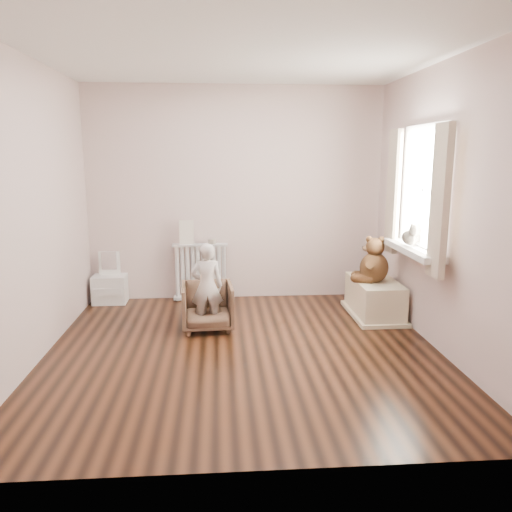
{
  "coord_description": "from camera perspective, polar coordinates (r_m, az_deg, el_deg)",
  "views": [
    {
      "loc": [
        -0.21,
        -4.35,
        1.78
      ],
      "look_at": [
        0.15,
        0.45,
        0.8
      ],
      "focal_mm": 35.0,
      "sensor_mm": 36.0,
      "label": 1
    }
  ],
  "objects": [
    {
      "name": "toy_bench",
      "position": [
        5.77,
        13.38,
        -4.7
      ],
      "size": [
        0.46,
        0.86,
        0.41
      ],
      "primitive_type": "cube",
      "color": "beige",
      "rests_on": "floor"
    },
    {
      "name": "armchair",
      "position": [
        5.2,
        -5.57,
        -5.74
      ],
      "size": [
        0.55,
        0.56,
        0.48
      ],
      "primitive_type": "imported",
      "rotation": [
        0.0,
        0.0,
        0.06
      ],
      "color": "brown",
      "rests_on": "floor"
    },
    {
      "name": "front_wall",
      "position": [
        2.6,
        0.37,
        0.92
      ],
      "size": [
        3.6,
        0.02,
        2.6
      ],
      "primitive_type": "cube",
      "color": "beige",
      "rests_on": "ground"
    },
    {
      "name": "left_wall",
      "position": [
        4.65,
        -24.33,
        4.59
      ],
      "size": [
        0.02,
        3.6,
        2.6
      ],
      "primitive_type": "cube",
      "color": "beige",
      "rests_on": "ground"
    },
    {
      "name": "paper_doll",
      "position": [
        6.11,
        -7.94,
        2.71
      ],
      "size": [
        0.18,
        0.02,
        0.29
      ],
      "primitive_type": "cube",
      "color": "beige",
      "rests_on": "radiator"
    },
    {
      "name": "plush_cat",
      "position": [
        5.1,
        17.27,
        2.21
      ],
      "size": [
        0.26,
        0.31,
        0.23
      ],
      "primitive_type": null,
      "rotation": [
        0.0,
        0.0,
        -0.38
      ],
      "color": "#6A6257",
      "rests_on": "window_sill"
    },
    {
      "name": "back_wall",
      "position": [
        6.17,
        -2.34,
        7.04
      ],
      "size": [
        3.6,
        0.02,
        2.6
      ],
      "primitive_type": "cube",
      "color": "beige",
      "rests_on": "ground"
    },
    {
      "name": "radiator",
      "position": [
        6.19,
        -6.34,
        -1.54
      ],
      "size": [
        0.67,
        0.13,
        0.71
      ],
      "primitive_type": "cube",
      "color": "silver",
      "rests_on": "floor"
    },
    {
      "name": "teddy_bear",
      "position": [
        5.59,
        13.39,
        -0.25
      ],
      "size": [
        0.48,
        0.42,
        0.5
      ],
      "primitive_type": null,
      "rotation": [
        0.0,
        0.0,
        -0.31
      ],
      "color": "#3C2412",
      "rests_on": "toy_bench"
    },
    {
      "name": "window",
      "position": [
        5.06,
        18.8,
        7.17
      ],
      "size": [
        0.03,
        0.9,
        1.1
      ],
      "primitive_type": "cube",
      "color": "white",
      "rests_on": "right_wall"
    },
    {
      "name": "tin_a",
      "position": [
        6.11,
        -5.07,
        1.67
      ],
      "size": [
        0.1,
        0.1,
        0.06
      ],
      "primitive_type": "cylinder",
      "color": "#A59E8C",
      "rests_on": "radiator"
    },
    {
      "name": "window_sill",
      "position": [
        5.09,
        17.45,
        0.69
      ],
      "size": [
        0.22,
        1.1,
        0.06
      ],
      "primitive_type": "cube",
      "color": "silver",
      "rests_on": "right_wall"
    },
    {
      "name": "ceiling",
      "position": [
        4.43,
        -1.63,
        22.19
      ],
      "size": [
        3.6,
        3.6,
        0.01
      ],
      "primitive_type": "cube",
      "color": "white",
      "rests_on": "ground"
    },
    {
      "name": "curtain_right",
      "position": [
        5.55,
        15.43,
        7.08
      ],
      "size": [
        0.06,
        0.26,
        1.3
      ],
      "primitive_type": "cube",
      "color": "beige",
      "rests_on": "right_wall"
    },
    {
      "name": "floor",
      "position": [
        4.7,
        -1.44,
        -10.74
      ],
      "size": [
        3.6,
        3.6,
        0.01
      ],
      "primitive_type": "cube",
      "color": "black",
      "rests_on": "ground"
    },
    {
      "name": "toy_vanity",
      "position": [
        6.33,
        -16.4,
        -2.73
      ],
      "size": [
        0.4,
        0.28,
        0.62
      ],
      "primitive_type": "cube",
      "color": "silver",
      "rests_on": "floor"
    },
    {
      "name": "child",
      "position": [
        5.09,
        -5.63,
        -3.48
      ],
      "size": [
        0.34,
        0.23,
        0.89
      ],
      "primitive_type": "imported",
      "rotation": [
        0.0,
        0.0,
        3.2
      ],
      "color": "beige",
      "rests_on": "armchair"
    },
    {
      "name": "curtain_left",
      "position": [
        4.49,
        20.27,
        5.84
      ],
      "size": [
        0.06,
        0.26,
        1.3
      ],
      "primitive_type": "cube",
      "color": "beige",
      "rests_on": "right_wall"
    },
    {
      "name": "right_wall",
      "position": [
        4.81,
        20.51,
        5.07
      ],
      "size": [
        0.02,
        3.6,
        2.6
      ],
      "primitive_type": "cube",
      "color": "beige",
      "rests_on": "ground"
    }
  ]
}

